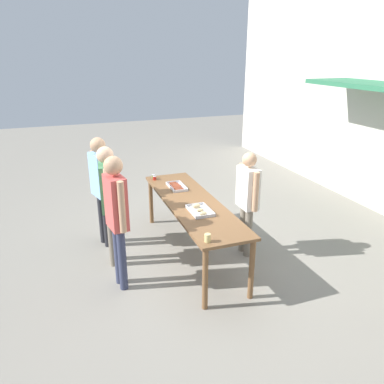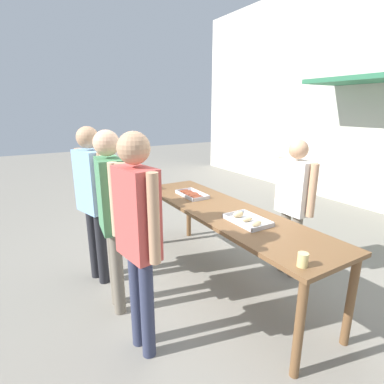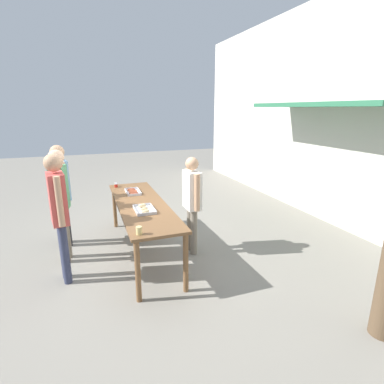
{
  "view_description": "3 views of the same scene",
  "coord_description": "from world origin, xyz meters",
  "px_view_note": "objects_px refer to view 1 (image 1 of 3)",
  "views": [
    {
      "loc": [
        4.8,
        -1.75,
        2.94
      ],
      "look_at": [
        0.0,
        0.0,
        1.02
      ],
      "focal_mm": 35.0,
      "sensor_mm": 36.0,
      "label": 1
    },
    {
      "loc": [
        2.44,
        -1.89,
        1.94
      ],
      "look_at": [
        -0.65,
        -0.03,
        0.92
      ],
      "focal_mm": 28.0,
      "sensor_mm": 36.0,
      "label": 2
    },
    {
      "loc": [
        4.58,
        -0.8,
        2.33
      ],
      "look_at": [
        0.26,
        0.78,
        1.04
      ],
      "focal_mm": 28.0,
      "sensor_mm": 36.0,
      "label": 3
    }
  ],
  "objects_px": {
    "condiment_jar_mustard": "(153,177)",
    "person_customer_waiting_in_line": "(108,195)",
    "person_customer_holding_hotdog": "(101,182)",
    "food_tray_buns": "(200,210)",
    "condiment_jar_ketchup": "(154,178)",
    "person_customer_with_cup": "(117,210)",
    "person_server_behind_table": "(248,195)",
    "beer_cup": "(208,238)",
    "food_tray_sausages": "(177,187)"
  },
  "relations": [
    {
      "from": "beer_cup",
      "to": "person_customer_holding_hotdog",
      "type": "distance_m",
      "value": 2.22
    },
    {
      "from": "beer_cup",
      "to": "food_tray_sausages",
      "type": "bearing_deg",
      "value": 173.04
    },
    {
      "from": "beer_cup",
      "to": "person_customer_with_cup",
      "type": "xyz_separation_m",
      "value": [
        -0.76,
        -0.91,
        0.18
      ]
    },
    {
      "from": "person_server_behind_table",
      "to": "person_customer_waiting_in_line",
      "type": "xyz_separation_m",
      "value": [
        -0.42,
        -1.96,
        0.11
      ]
    },
    {
      "from": "person_server_behind_table",
      "to": "person_customer_with_cup",
      "type": "xyz_separation_m",
      "value": [
        0.22,
        -1.95,
        0.13
      ]
    },
    {
      "from": "person_customer_holding_hotdog",
      "to": "person_customer_with_cup",
      "type": "distance_m",
      "value": 1.25
    },
    {
      "from": "person_customer_holding_hotdog",
      "to": "person_customer_with_cup",
      "type": "xyz_separation_m",
      "value": [
        1.25,
        0.03,
        0.03
      ]
    },
    {
      "from": "person_customer_waiting_in_line",
      "to": "person_customer_with_cup",
      "type": "bearing_deg",
      "value": -172.0
    },
    {
      "from": "food_tray_sausages",
      "to": "person_server_behind_table",
      "type": "relative_size",
      "value": 0.28
    },
    {
      "from": "condiment_jar_mustard",
      "to": "person_customer_holding_hotdog",
      "type": "bearing_deg",
      "value": -63.56
    },
    {
      "from": "person_customer_holding_hotdog",
      "to": "condiment_jar_ketchup",
      "type": "bearing_deg",
      "value": -83.59
    },
    {
      "from": "beer_cup",
      "to": "person_customer_waiting_in_line",
      "type": "xyz_separation_m",
      "value": [
        -1.39,
        -0.93,
        0.15
      ]
    },
    {
      "from": "person_server_behind_table",
      "to": "person_customer_holding_hotdog",
      "type": "height_order",
      "value": "person_customer_holding_hotdog"
    },
    {
      "from": "condiment_jar_ketchup",
      "to": "beer_cup",
      "type": "distance_m",
      "value": 2.39
    },
    {
      "from": "condiment_jar_ketchup",
      "to": "person_customer_with_cup",
      "type": "xyz_separation_m",
      "value": [
        1.63,
        -0.9,
        0.19
      ]
    },
    {
      "from": "condiment_jar_ketchup",
      "to": "person_customer_waiting_in_line",
      "type": "relative_size",
      "value": 0.04
    },
    {
      "from": "food_tray_buns",
      "to": "beer_cup",
      "type": "distance_m",
      "value": 0.88
    },
    {
      "from": "food_tray_buns",
      "to": "person_customer_with_cup",
      "type": "relative_size",
      "value": 0.25
    },
    {
      "from": "food_tray_sausages",
      "to": "condiment_jar_mustard",
      "type": "bearing_deg",
      "value": -158.1
    },
    {
      "from": "beer_cup",
      "to": "person_server_behind_table",
      "type": "relative_size",
      "value": 0.06
    },
    {
      "from": "food_tray_buns",
      "to": "beer_cup",
      "type": "bearing_deg",
      "value": -15.11
    },
    {
      "from": "food_tray_buns",
      "to": "person_customer_with_cup",
      "type": "bearing_deg",
      "value": -85.49
    },
    {
      "from": "person_server_behind_table",
      "to": "beer_cup",
      "type": "bearing_deg",
      "value": -46.25
    },
    {
      "from": "person_customer_with_cup",
      "to": "person_customer_waiting_in_line",
      "type": "xyz_separation_m",
      "value": [
        -0.63,
        -0.01,
        -0.02
      ]
    },
    {
      "from": "food_tray_sausages",
      "to": "person_customer_waiting_in_line",
      "type": "xyz_separation_m",
      "value": [
        0.49,
        -1.16,
        0.19
      ]
    },
    {
      "from": "condiment_jar_mustard",
      "to": "beer_cup",
      "type": "distance_m",
      "value": 2.47
    },
    {
      "from": "beer_cup",
      "to": "person_customer_holding_hotdog",
      "type": "xyz_separation_m",
      "value": [
        -2.01,
        -0.95,
        0.15
      ]
    },
    {
      "from": "food_tray_buns",
      "to": "person_customer_holding_hotdog",
      "type": "distance_m",
      "value": 1.66
    },
    {
      "from": "food_tray_sausages",
      "to": "food_tray_buns",
      "type": "xyz_separation_m",
      "value": [
        1.04,
        -0.0,
        0.01
      ]
    },
    {
      "from": "condiment_jar_mustard",
      "to": "person_customer_waiting_in_line",
      "type": "distance_m",
      "value": 1.43
    },
    {
      "from": "food_tray_sausages",
      "to": "person_customer_holding_hotdog",
      "type": "xyz_separation_m",
      "value": [
        -0.12,
        -1.18,
        0.18
      ]
    },
    {
      "from": "beer_cup",
      "to": "person_customer_holding_hotdog",
      "type": "bearing_deg",
      "value": -154.68
    },
    {
      "from": "person_customer_holding_hotdog",
      "to": "person_customer_waiting_in_line",
      "type": "bearing_deg",
      "value": 166.35
    },
    {
      "from": "condiment_jar_mustard",
      "to": "person_server_behind_table",
      "type": "relative_size",
      "value": 0.04
    },
    {
      "from": "condiment_jar_ketchup",
      "to": "person_server_behind_table",
      "type": "relative_size",
      "value": 0.04
    },
    {
      "from": "person_server_behind_table",
      "to": "food_tray_buns",
      "type": "bearing_deg",
      "value": -80.53
    },
    {
      "from": "beer_cup",
      "to": "person_customer_waiting_in_line",
      "type": "distance_m",
      "value": 1.68
    },
    {
      "from": "person_customer_holding_hotdog",
      "to": "person_customer_waiting_in_line",
      "type": "distance_m",
      "value": 0.62
    },
    {
      "from": "person_server_behind_table",
      "to": "person_customer_holding_hotdog",
      "type": "xyz_separation_m",
      "value": [
        -1.03,
        -1.98,
        0.1
      ]
    },
    {
      "from": "food_tray_buns",
      "to": "person_customer_holding_hotdog",
      "type": "relative_size",
      "value": 0.25
    },
    {
      "from": "food_tray_sausages",
      "to": "person_customer_with_cup",
      "type": "relative_size",
      "value": 0.25
    },
    {
      "from": "condiment_jar_ketchup",
      "to": "person_customer_with_cup",
      "type": "bearing_deg",
      "value": -28.98
    },
    {
      "from": "person_customer_waiting_in_line",
      "to": "condiment_jar_mustard",
      "type": "bearing_deg",
      "value": -33.44
    },
    {
      "from": "person_customer_holding_hotdog",
      "to": "person_customer_waiting_in_line",
      "type": "xyz_separation_m",
      "value": [
        0.62,
        0.02,
        0.01
      ]
    },
    {
      "from": "condiment_jar_mustard",
      "to": "condiment_jar_ketchup",
      "type": "xyz_separation_m",
      "value": [
        0.09,
        -0.0,
        0.0
      ]
    },
    {
      "from": "food_tray_buns",
      "to": "person_server_behind_table",
      "type": "distance_m",
      "value": 0.82
    },
    {
      "from": "condiment_jar_ketchup",
      "to": "condiment_jar_mustard",
      "type": "bearing_deg",
      "value": 177.49
    },
    {
      "from": "person_customer_with_cup",
      "to": "beer_cup",
      "type": "bearing_deg",
      "value": -138.64
    },
    {
      "from": "condiment_jar_mustard",
      "to": "person_customer_holding_hotdog",
      "type": "distance_m",
      "value": 1.06
    },
    {
      "from": "person_customer_holding_hotdog",
      "to": "person_server_behind_table",
      "type": "bearing_deg",
      "value": -133.21
    }
  ]
}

